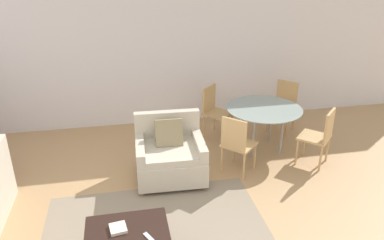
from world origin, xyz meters
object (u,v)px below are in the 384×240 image
(armchair, at_px, (170,155))
(tv_remote_primary, at_px, (149,237))
(book_stack, at_px, (118,228))
(dining_chair_far_left, at_px, (214,108))
(dining_chair_near_right, at_px, (321,134))
(dining_chair_near_left, at_px, (237,142))
(dining_table, at_px, (264,112))
(dining_chair_far_right, at_px, (284,103))

(armchair, bearing_deg, tv_remote_primary, -104.57)
(armchair, height_order, book_stack, armchair)
(tv_remote_primary, bearing_deg, book_stack, 149.30)
(tv_remote_primary, distance_m, dining_chair_far_left, 3.29)
(tv_remote_primary, bearing_deg, dining_chair_near_right, 31.51)
(dining_chair_near_left, height_order, dining_chair_far_left, same)
(armchair, xyz_separation_m, dining_chair_near_left, (0.95, -0.10, 0.17))
(dining_chair_near_left, bearing_deg, dining_chair_far_left, 90.00)
(tv_remote_primary, distance_m, dining_table, 3.11)
(dining_chair_far_left, bearing_deg, dining_chair_far_right, 0.00)
(armchair, relative_size, dining_chair_far_left, 1.09)
(dining_chair_far_left, bearing_deg, dining_chair_near_right, -45.00)
(book_stack, xyz_separation_m, dining_chair_far_right, (3.00, 2.80, 0.05))
(dining_chair_far_left, xyz_separation_m, dining_chair_far_right, (1.31, 0.00, 0.00))
(armchair, bearing_deg, book_stack, -115.02)
(dining_chair_near_right, xyz_separation_m, dining_chair_far_left, (-1.31, 1.31, 0.00))
(book_stack, distance_m, dining_chair_far_right, 4.10)
(tv_remote_primary, height_order, dining_chair_far_left, dining_chair_far_left)
(tv_remote_primary, bearing_deg, armchair, 75.43)
(book_stack, height_order, dining_chair_far_right, dining_chair_far_right)
(armchair, height_order, dining_chair_far_right, dining_chair_far_right)
(tv_remote_primary, relative_size, dining_chair_near_right, 0.17)
(dining_chair_far_right, bearing_deg, armchair, -151.91)
(dining_chair_near_left, distance_m, dining_chair_near_right, 1.31)
(armchair, distance_m, dining_chair_near_right, 2.26)
(armchair, bearing_deg, dining_chair_far_right, 28.09)
(book_stack, xyz_separation_m, tv_remote_primary, (0.29, -0.17, -0.01))
(dining_table, bearing_deg, dining_chair_near_right, -45.00)
(armchair, bearing_deg, dining_chair_near_right, -2.60)
(tv_remote_primary, xyz_separation_m, dining_table, (2.06, 2.32, 0.20))
(book_stack, bearing_deg, dining_chair_near_left, 41.41)
(tv_remote_primary, height_order, dining_chair_near_right, dining_chair_near_right)
(book_stack, relative_size, dining_table, 0.16)
(dining_chair_near_left, bearing_deg, book_stack, -138.59)
(dining_table, height_order, dining_chair_near_left, dining_chair_near_left)
(dining_chair_far_left, relative_size, dining_chair_far_right, 1.00)
(dining_table, relative_size, dining_chair_near_right, 1.34)
(book_stack, bearing_deg, armchair, 64.98)
(dining_table, distance_m, dining_chair_far_left, 0.93)
(dining_chair_near_left, relative_size, dining_chair_far_left, 1.00)
(armchair, height_order, dining_table, armchair)
(tv_remote_primary, height_order, dining_table, dining_table)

